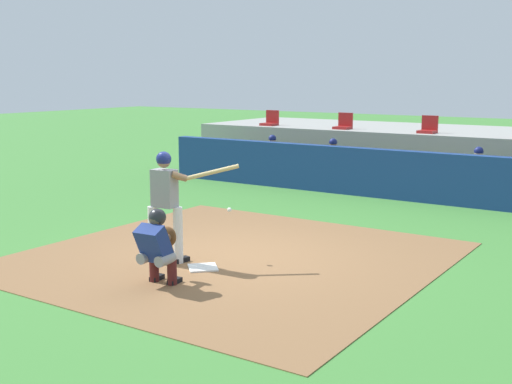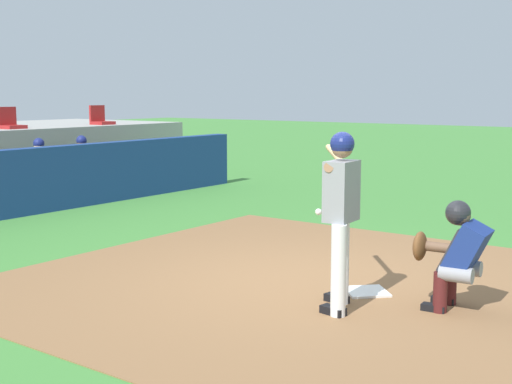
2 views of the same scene
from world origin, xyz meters
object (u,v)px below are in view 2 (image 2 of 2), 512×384
at_px(dugout_player_2, 44,170).
at_px(stadium_seat_3, 10,123).
at_px(dugout_player_3, 86,165).
at_px(catcher_crouched, 455,252).
at_px(home_plate, 366,292).
at_px(stadium_seat_4, 100,119).
at_px(batter_at_plate, 341,209).

height_order(dugout_player_2, stadium_seat_3, stadium_seat_3).
distance_m(dugout_player_3, stadium_seat_3, 2.24).
bearing_deg(catcher_crouched, dugout_player_2, 77.98).
distance_m(home_plate, dugout_player_2, 8.39).
height_order(catcher_crouched, dugout_player_2, dugout_player_2).
bearing_deg(dugout_player_2, stadium_seat_4, 31.82).
relative_size(home_plate, dugout_player_2, 0.34).
xyz_separation_m(dugout_player_2, stadium_seat_3, (0.68, 2.03, 0.86)).
relative_size(catcher_crouched, stadium_seat_3, 4.20).
xyz_separation_m(batter_at_plate, stadium_seat_3, (3.27, 10.22, 0.50)).
xyz_separation_m(batter_at_plate, dugout_player_3, (3.67, 8.19, -0.36)).
bearing_deg(stadium_seat_3, batter_at_plate, -107.76).
height_order(home_plate, catcher_crouched, catcher_crouched).
height_order(dugout_player_2, dugout_player_3, same).
relative_size(catcher_crouched, dugout_player_2, 1.55).
xyz_separation_m(catcher_crouched, stadium_seat_3, (2.62, 11.17, 0.93)).
relative_size(stadium_seat_3, stadium_seat_4, 1.00).
distance_m(dugout_player_2, stadium_seat_3, 2.31).
relative_size(batter_at_plate, dugout_player_3, 1.39).
distance_m(home_plate, batter_at_plate, 1.22).
xyz_separation_m(home_plate, catcher_crouched, (-0.02, -0.99, 0.59)).
xyz_separation_m(home_plate, stadium_seat_4, (5.20, 10.18, 1.51)).
height_order(dugout_player_2, stadium_seat_4, stadium_seat_4).
height_order(home_plate, dugout_player_3, dugout_player_3).
bearing_deg(dugout_player_2, home_plate, -103.27).
xyz_separation_m(home_plate, dugout_player_2, (1.92, 8.14, 0.65)).
relative_size(home_plate, stadium_seat_3, 0.92).
relative_size(dugout_player_3, stadium_seat_3, 2.71).
distance_m(home_plate, catcher_crouched, 1.15).
bearing_deg(home_plate, dugout_player_3, 69.82).
distance_m(catcher_crouched, dugout_player_3, 9.62).
relative_size(dugout_player_2, dugout_player_3, 1.00).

